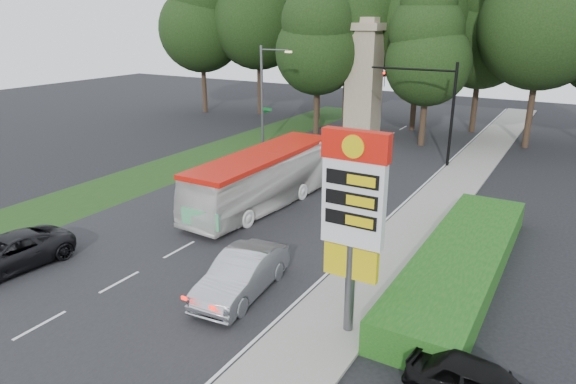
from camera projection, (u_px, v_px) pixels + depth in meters
The scene contains 19 objects.
ground at pixel (110, 288), 19.93m from camera, with size 120.00×120.00×0.00m, color black.
road_surface at pixel (273, 199), 29.73m from camera, with size 14.00×80.00×0.02m, color black.
sidewalk_right at pixel (417, 227), 25.65m from camera, with size 3.00×80.00×0.12m, color gray.
grass_verge_left at pixel (209, 155), 39.18m from camera, with size 5.00×50.00×0.02m, color #193814.
hedge at pixel (461, 262), 20.77m from camera, with size 3.00×14.00×1.20m, color #154712.
gas_station_pylon at pixel (353, 207), 15.73m from camera, with size 2.10×0.45×6.85m.
traffic_signal_mast at pixel (434, 99), 35.32m from camera, with size 6.10×0.35×7.20m.
streetlight_signs at pixel (264, 93), 39.83m from camera, with size 2.75×0.98×8.00m.
monument at pixel (364, 78), 43.76m from camera, with size 3.00×3.00×10.05m.
tree_far_west at pixel (200, 11), 53.99m from camera, with size 8.96×8.96×17.60m.
tree_west_mid at pixel (258, 0), 52.43m from camera, with size 9.80×9.80×19.25m.
tree_west_near at pixel (319, 17), 51.73m from camera, with size 8.40×8.40×16.50m.
tree_center_right at pixel (422, 5), 44.51m from camera, with size 9.24×9.24×18.15m.
tree_east_near at pixel (484, 21), 44.18m from camera, with size 8.12×8.12×15.95m.
tree_monument_left at pixel (318, 34), 43.71m from camera, with size 7.28×7.28×14.30m.
tree_monument_right at pixel (429, 45), 39.78m from camera, with size 6.72×6.72×13.20m.
transit_bus at pixel (263, 180), 28.11m from camera, with size 2.58×11.04×3.08m, color white.
sedan_silver at pixel (242, 274), 19.27m from camera, with size 1.74×4.98×1.64m, color #B2B3BA.
suv_charcoal at pixel (8, 254), 21.20m from camera, with size 2.39×5.18×1.44m, color black.
Camera 1 is at (14.92, -11.74, 9.95)m, focal length 32.00 mm.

